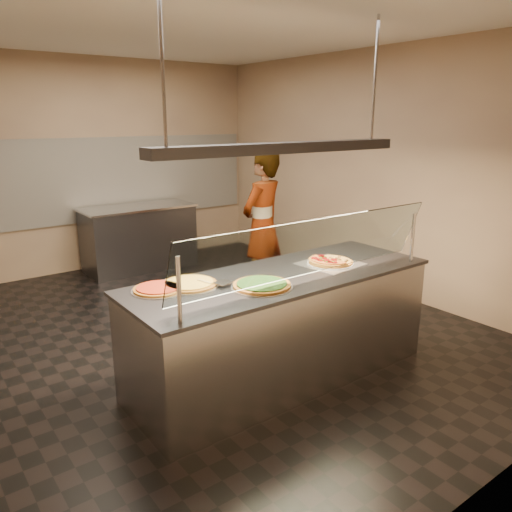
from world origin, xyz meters
TOP-DOWN VIEW (x-y plane):
  - ground at (0.00, 0.00)m, footprint 5.00×6.00m
  - ceiling at (0.00, 0.00)m, footprint 5.00×6.00m
  - wall_back at (0.00, 3.01)m, footprint 5.00×0.02m
  - wall_front at (0.00, -3.01)m, footprint 5.00×0.02m
  - wall_right at (2.51, 0.00)m, footprint 0.02×6.00m
  - tile_band at (0.00, 2.98)m, footprint 4.90×0.02m
  - serving_counter at (0.01, -1.21)m, footprint 2.66×0.94m
  - sneeze_guard at (0.01, -1.56)m, footprint 2.42×0.18m
  - perforated_tray at (0.54, -1.23)m, footprint 0.51×0.51m
  - half_pizza_pepperoni at (0.45, -1.23)m, footprint 0.23×0.40m
  - half_pizza_sausage at (0.63, -1.24)m, footprint 0.23×0.40m
  - pizza_spinach at (-0.32, -1.36)m, footprint 0.48×0.48m
  - pizza_cheese at (-0.74, -0.99)m, footprint 0.45×0.45m
  - pizza_tomato at (-0.99, -0.96)m, footprint 0.39×0.39m
  - pizza_spatula at (-0.60, -1.10)m, footprint 0.22×0.23m
  - prep_table at (0.40, 2.55)m, footprint 1.59×0.74m
  - worker at (1.15, 0.54)m, footprint 0.76×0.61m
  - heat_lamp_housing at (0.01, -1.21)m, footprint 2.30×0.18m
  - lamp_rod_left at (-0.99, -1.21)m, footprint 0.02×0.02m
  - lamp_rod_right at (1.01, -1.21)m, footprint 0.02×0.02m

SIDE VIEW (x-z plane):
  - ground at x=0.00m, z-range -0.02..0.00m
  - serving_counter at x=0.01m, z-range 0.00..0.93m
  - prep_table at x=0.40m, z-range 0.00..0.93m
  - worker at x=1.15m, z-range 0.00..1.80m
  - perforated_tray at x=0.54m, z-range 0.93..0.94m
  - pizza_tomato at x=-0.99m, z-range 0.93..0.96m
  - pizza_cheese at x=-0.74m, z-range 0.93..0.96m
  - pizza_spinach at x=-0.32m, z-range 0.93..0.96m
  - half_pizza_sausage at x=0.63m, z-range 0.94..0.98m
  - pizza_spatula at x=-0.60m, z-range 0.95..0.97m
  - half_pizza_pepperoni at x=0.45m, z-range 0.94..0.99m
  - sneeze_guard at x=0.01m, z-range 0.96..1.49m
  - tile_band at x=0.00m, z-range 0.70..1.90m
  - wall_back at x=0.00m, z-range 0.00..3.00m
  - wall_front at x=0.00m, z-range 0.00..3.00m
  - wall_right at x=2.51m, z-range 0.00..3.00m
  - heat_lamp_housing at x=0.01m, z-range 1.91..1.99m
  - lamp_rod_left at x=-0.99m, z-range 1.99..3.00m
  - lamp_rod_right at x=1.01m, z-range 1.99..3.00m
  - ceiling at x=0.00m, z-range 3.00..3.02m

